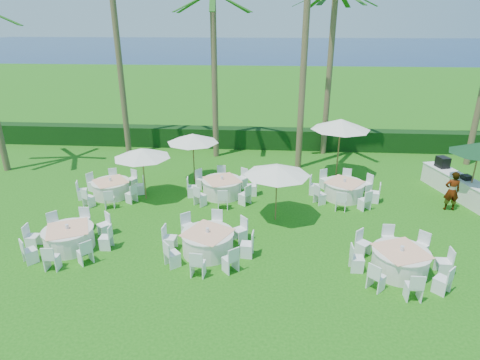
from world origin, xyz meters
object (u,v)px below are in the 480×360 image
object	(u,v)px
banquet_table_b	(208,242)
umbrella_green	(480,148)
banquet_table_a	(69,238)
staff_person	(452,191)
banquet_table_e	(222,187)
umbrella_a	(142,153)
banquet_table_c	(400,261)
umbrella_b	(277,170)
banquet_table_d	(111,188)
umbrella_d	(341,124)
banquet_table_f	(344,190)
buffet_table	(457,185)
umbrella_c	(193,138)

from	to	relation	value
banquet_table_b	umbrella_green	size ratio (longest dim) A/B	1.14
banquet_table_a	umbrella_green	world-z (taller)	umbrella_green
staff_person	banquet_table_e	bearing A→B (deg)	-2.02
umbrella_a	umbrella_green	size ratio (longest dim) A/B	0.89
banquet_table_c	umbrella_b	world-z (taller)	umbrella_b
banquet_table_d	banquet_table_c	bearing A→B (deg)	-24.16
banquet_table_c	banquet_table_d	size ratio (longest dim) A/B	1.07
banquet_table_b	umbrella_a	xyz separation A→B (m)	(-3.39, 4.14, 1.71)
banquet_table_e	banquet_table_d	bearing A→B (deg)	-174.91
banquet_table_b	umbrella_green	xyz separation A→B (m)	(10.55, 4.81, 2.06)
umbrella_d	banquet_table_f	bearing A→B (deg)	-91.29
banquet_table_d	staff_person	size ratio (longest dim) A/B	1.69
banquet_table_e	umbrella_b	size ratio (longest dim) A/B	1.23
banquet_table_c	umbrella_d	xyz separation A→B (m)	(-0.75, 8.17, 2.28)
banquet_table_e	buffet_table	distance (m)	10.46
banquet_table_c	umbrella_green	size ratio (longest dim) A/B	1.12
banquet_table_c	banquet_table_d	world-z (taller)	banquet_table_c
banquet_table_b	umbrella_b	bearing A→B (deg)	48.76
umbrella_a	umbrella_b	distance (m)	5.87
umbrella_c	umbrella_a	bearing A→B (deg)	-129.19
banquet_table_b	umbrella_b	size ratio (longest dim) A/B	1.22
banquet_table_b	umbrella_green	bearing A→B (deg)	24.51
banquet_table_a	banquet_table_e	size ratio (longest dim) A/B	0.95
banquet_table_f	umbrella_d	size ratio (longest dim) A/B	1.02
banquet_table_d	banquet_table_b	bearing A→B (deg)	-40.85
banquet_table_e	staff_person	world-z (taller)	staff_person
banquet_table_b	umbrella_d	size ratio (longest dim) A/B	1.05
banquet_table_e	banquet_table_f	size ratio (longest dim) A/B	1.03
banquet_table_e	buffet_table	bearing A→B (deg)	4.60
banquet_table_c	umbrella_b	size ratio (longest dim) A/B	1.20
banquet_table_f	umbrella_a	distance (m)	8.87
umbrella_a	umbrella_c	world-z (taller)	umbrella_c
buffet_table	umbrella_d	bearing A→B (deg)	158.95
banquet_table_c	umbrella_green	world-z (taller)	umbrella_green
buffet_table	staff_person	size ratio (longest dim) A/B	2.45
banquet_table_b	banquet_table_d	world-z (taller)	banquet_table_b
banquet_table_a	staff_person	world-z (taller)	staff_person
banquet_table_f	umbrella_green	distance (m)	5.65
umbrella_d	banquet_table_a	bearing A→B (deg)	-143.24
umbrella_d	staff_person	xyz separation A→B (m)	(4.11, -3.46, -1.85)
banquet_table_a	umbrella_a	size ratio (longest dim) A/B	1.23
banquet_table_b	umbrella_b	distance (m)	3.85
banquet_table_b	umbrella_d	world-z (taller)	umbrella_d
umbrella_a	staff_person	bearing A→B (deg)	-0.38
umbrella_a	umbrella_green	xyz separation A→B (m)	(13.93, 0.67, 0.35)
banquet_table_d	umbrella_d	xyz separation A→B (m)	(10.33, 3.20, 2.31)
buffet_table	staff_person	bearing A→B (deg)	-120.01
umbrella_d	umbrella_green	xyz separation A→B (m)	(5.20, -2.70, -0.22)
banquet_table_e	umbrella_d	world-z (taller)	umbrella_d
umbrella_d	banquet_table_d	bearing A→B (deg)	-162.79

